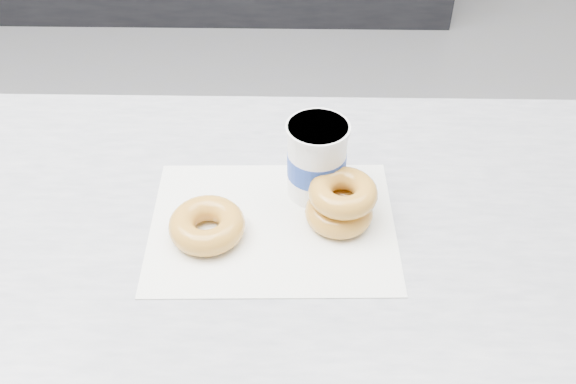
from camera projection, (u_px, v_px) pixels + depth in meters
name	position (u px, v px, depth m)	size (l,w,h in m)	color
ground	(144.00, 309.00, 1.91)	(5.00, 5.00, 0.00)	gray
wax_paper	(273.00, 225.00, 0.89)	(0.34, 0.26, 0.00)	white
donut_single	(207.00, 225.00, 0.87)	(0.10, 0.10, 0.04)	gold
donut_stack	(341.00, 202.00, 0.88)	(0.11, 0.11, 0.07)	gold
coffee_cup	(317.00, 160.00, 0.91)	(0.10, 0.10, 0.12)	white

